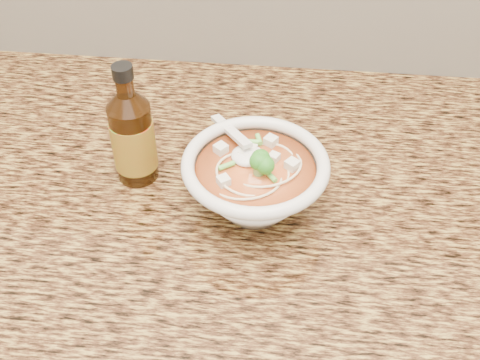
# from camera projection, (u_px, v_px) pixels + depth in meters

# --- Properties ---
(cabinet) EXTENTS (4.00, 0.65, 0.86)m
(cabinet) POSITION_uv_depth(u_px,v_px,m) (247.00, 355.00, 1.18)
(cabinet) COLOR #311D0E
(cabinet) RESTS_ON ground
(counter_slab) EXTENTS (4.00, 0.68, 0.04)m
(counter_slab) POSITION_uv_depth(u_px,v_px,m) (249.00, 192.00, 0.87)
(counter_slab) COLOR #A4843C
(counter_slab) RESTS_ON cabinet
(soup_bowl) EXTENTS (0.19, 0.20, 0.11)m
(soup_bowl) POSITION_uv_depth(u_px,v_px,m) (255.00, 183.00, 0.79)
(soup_bowl) COLOR silver
(soup_bowl) RESTS_ON counter_slab
(hot_sauce_bottle) EXTENTS (0.07, 0.07, 0.18)m
(hot_sauce_bottle) POSITION_uv_depth(u_px,v_px,m) (133.00, 137.00, 0.82)
(hot_sauce_bottle) COLOR #402008
(hot_sauce_bottle) RESTS_ON counter_slab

